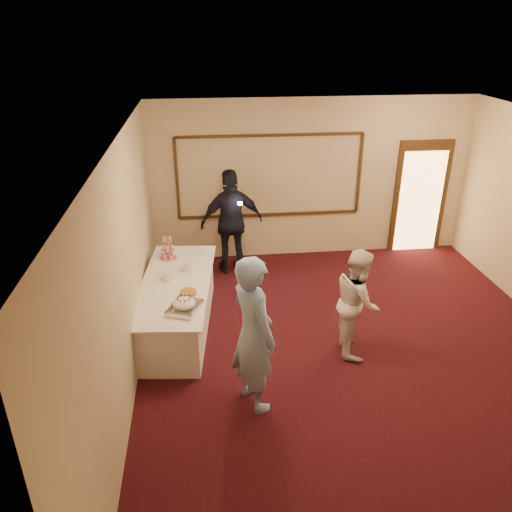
{
  "coord_description": "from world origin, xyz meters",
  "views": [
    {
      "loc": [
        -2.06,
        -5.38,
        4.2
      ],
      "look_at": [
        -1.33,
        1.02,
        1.15
      ],
      "focal_mm": 35.0,
      "sensor_mm": 36.0,
      "label": 1
    }
  ],
  "objects_px": {
    "cupcake_stand": "(168,250)",
    "man": "(253,334)",
    "woman": "(357,302)",
    "guest": "(232,222)",
    "plate_stack_a": "(170,276)",
    "tart": "(188,293)",
    "buffet_table": "(177,305)",
    "pavlova_tray": "(184,305)",
    "plate_stack_b": "(191,266)"
  },
  "relations": [
    {
      "from": "plate_stack_b",
      "to": "tart",
      "type": "distance_m",
      "value": 0.72
    },
    {
      "from": "tart",
      "to": "plate_stack_a",
      "type": "bearing_deg",
      "value": 120.96
    },
    {
      "from": "cupcake_stand",
      "to": "plate_stack_b",
      "type": "distance_m",
      "value": 0.62
    },
    {
      "from": "plate_stack_a",
      "to": "man",
      "type": "bearing_deg",
      "value": -60.34
    },
    {
      "from": "pavlova_tray",
      "to": "plate_stack_b",
      "type": "xyz_separation_m",
      "value": [
        0.08,
        1.13,
        0.01
      ]
    },
    {
      "from": "man",
      "to": "guest",
      "type": "bearing_deg",
      "value": -26.22
    },
    {
      "from": "woman",
      "to": "guest",
      "type": "bearing_deg",
      "value": 36.34
    },
    {
      "from": "tart",
      "to": "man",
      "type": "relative_size",
      "value": 0.14
    },
    {
      "from": "tart",
      "to": "cupcake_stand",
      "type": "bearing_deg",
      "value": 105.05
    },
    {
      "from": "man",
      "to": "woman",
      "type": "distance_m",
      "value": 1.78
    },
    {
      "from": "plate_stack_a",
      "to": "buffet_table",
      "type": "bearing_deg",
      "value": -37.21
    },
    {
      "from": "plate_stack_b",
      "to": "tart",
      "type": "bearing_deg",
      "value": -92.51
    },
    {
      "from": "buffet_table",
      "to": "man",
      "type": "bearing_deg",
      "value": -61.49
    },
    {
      "from": "tart",
      "to": "woman",
      "type": "relative_size",
      "value": 0.18
    },
    {
      "from": "plate_stack_b",
      "to": "woman",
      "type": "bearing_deg",
      "value": -27.31
    },
    {
      "from": "buffet_table",
      "to": "cupcake_stand",
      "type": "relative_size",
      "value": 6.72
    },
    {
      "from": "cupcake_stand",
      "to": "woman",
      "type": "height_order",
      "value": "woman"
    },
    {
      "from": "pavlova_tray",
      "to": "tart",
      "type": "distance_m",
      "value": 0.42
    },
    {
      "from": "woman",
      "to": "plate_stack_b",
      "type": "bearing_deg",
      "value": 69.18
    },
    {
      "from": "plate_stack_a",
      "to": "pavlova_tray",
      "type": "bearing_deg",
      "value": -75.3
    },
    {
      "from": "buffet_table",
      "to": "man",
      "type": "relative_size",
      "value": 1.36
    },
    {
      "from": "woman",
      "to": "plate_stack_a",
      "type": "bearing_deg",
      "value": 77.25
    },
    {
      "from": "woman",
      "to": "guest",
      "type": "distance_m",
      "value": 3.04
    },
    {
      "from": "man",
      "to": "cupcake_stand",
      "type": "bearing_deg",
      "value": -3.35
    },
    {
      "from": "tart",
      "to": "woman",
      "type": "distance_m",
      "value": 2.31
    },
    {
      "from": "tart",
      "to": "woman",
      "type": "bearing_deg",
      "value": -10.87
    },
    {
      "from": "cupcake_stand",
      "to": "tart",
      "type": "height_order",
      "value": "cupcake_stand"
    },
    {
      "from": "cupcake_stand",
      "to": "guest",
      "type": "height_order",
      "value": "guest"
    },
    {
      "from": "cupcake_stand",
      "to": "man",
      "type": "bearing_deg",
      "value": -67.15
    },
    {
      "from": "pavlova_tray",
      "to": "woman",
      "type": "relative_size",
      "value": 0.38
    },
    {
      "from": "cupcake_stand",
      "to": "plate_stack_a",
      "type": "distance_m",
      "value": 0.78
    },
    {
      "from": "plate_stack_a",
      "to": "tart",
      "type": "distance_m",
      "value": 0.53
    },
    {
      "from": "cupcake_stand",
      "to": "tart",
      "type": "xyz_separation_m",
      "value": [
        0.33,
        -1.22,
        -0.11
      ]
    },
    {
      "from": "man",
      "to": "plate_stack_a",
      "type": "bearing_deg",
      "value": 3.46
    },
    {
      "from": "tart",
      "to": "woman",
      "type": "height_order",
      "value": "woman"
    },
    {
      "from": "guest",
      "to": "buffet_table",
      "type": "bearing_deg",
      "value": 52.3
    },
    {
      "from": "plate_stack_a",
      "to": "woman",
      "type": "bearing_deg",
      "value": -19.24
    },
    {
      "from": "cupcake_stand",
      "to": "man",
      "type": "relative_size",
      "value": 0.2
    },
    {
      "from": "pavlova_tray",
      "to": "plate_stack_a",
      "type": "xyz_separation_m",
      "value": [
        -0.23,
        0.86,
        -0.0
      ]
    },
    {
      "from": "buffet_table",
      "to": "guest",
      "type": "xyz_separation_m",
      "value": [
        0.95,
        1.81,
        0.57
      ]
    },
    {
      "from": "woman",
      "to": "guest",
      "type": "xyz_separation_m",
      "value": [
        -1.51,
        2.63,
        0.19
      ]
    },
    {
      "from": "pavlova_tray",
      "to": "tart",
      "type": "xyz_separation_m",
      "value": [
        0.04,
        0.41,
        -0.05
      ]
    },
    {
      "from": "plate_stack_b",
      "to": "tart",
      "type": "height_order",
      "value": "plate_stack_b"
    },
    {
      "from": "plate_stack_b",
      "to": "pavlova_tray",
      "type": "bearing_deg",
      "value": -93.86
    },
    {
      "from": "plate_stack_a",
      "to": "plate_stack_b",
      "type": "distance_m",
      "value": 0.4
    },
    {
      "from": "buffet_table",
      "to": "cupcake_stand",
      "type": "bearing_deg",
      "value": 99.47
    },
    {
      "from": "tart",
      "to": "man",
      "type": "height_order",
      "value": "man"
    },
    {
      "from": "pavlova_tray",
      "to": "cupcake_stand",
      "type": "distance_m",
      "value": 1.66
    },
    {
      "from": "cupcake_stand",
      "to": "woman",
      "type": "xyz_separation_m",
      "value": [
        2.6,
        -1.66,
        -0.15
      ]
    },
    {
      "from": "buffet_table",
      "to": "plate_stack_a",
      "type": "distance_m",
      "value": 0.47
    }
  ]
}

